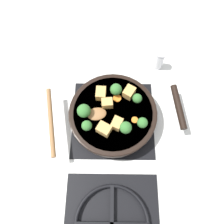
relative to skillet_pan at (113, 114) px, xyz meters
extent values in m
plane|color=silver|center=(0.00, 0.00, -0.05)|extent=(2.40, 2.40, 0.00)
cube|color=black|center=(0.00, 0.00, -0.05)|extent=(0.31, 0.31, 0.01)
torus|color=black|center=(0.00, 0.00, -0.03)|extent=(0.24, 0.24, 0.01)
cube|color=black|center=(0.00, 0.00, -0.03)|extent=(0.01, 0.23, 0.01)
cube|color=black|center=(0.00, 0.00, -0.03)|extent=(0.23, 0.01, 0.01)
cube|color=black|center=(0.00, 0.36, -0.05)|extent=(0.31, 0.31, 0.01)
torus|color=black|center=(0.00, 0.36, -0.03)|extent=(0.24, 0.24, 0.01)
cube|color=black|center=(0.00, 0.36, -0.03)|extent=(0.01, 0.23, 0.01)
cube|color=black|center=(0.00, 0.36, -0.03)|extent=(0.23, 0.01, 0.01)
cylinder|color=black|center=(0.00, 0.00, 0.00)|extent=(0.31, 0.31, 0.05)
cylinder|color=brown|center=(0.00, 0.00, 0.00)|extent=(0.28, 0.28, 0.04)
torus|color=black|center=(0.00, 0.00, 0.02)|extent=(0.32, 0.32, 0.01)
cylinder|color=black|center=(-0.24, -0.03, 0.01)|extent=(0.04, 0.17, 0.02)
ellipsoid|color=olive|center=(0.06, 0.01, 0.03)|extent=(0.08, 0.06, 0.01)
cylinder|color=olive|center=(0.22, 0.04, 0.03)|extent=(0.06, 0.25, 0.02)
cube|color=tan|center=(0.03, 0.07, 0.04)|extent=(0.06, 0.05, 0.04)
cube|color=tan|center=(0.02, -0.03, 0.04)|extent=(0.04, 0.03, 0.03)
cube|color=tan|center=(0.05, -0.06, 0.04)|extent=(0.04, 0.05, 0.03)
cube|color=tan|center=(-0.05, -0.07, 0.04)|extent=(0.05, 0.05, 0.03)
cube|color=tan|center=(-0.01, 0.05, 0.04)|extent=(0.05, 0.05, 0.03)
cylinder|color=#709956|center=(-0.04, 0.07, 0.03)|extent=(0.01, 0.01, 0.01)
sphere|color=#387533|center=(-0.04, 0.07, 0.05)|extent=(0.04, 0.04, 0.04)
cylinder|color=#709956|center=(-0.01, -0.08, 0.03)|extent=(0.01, 0.01, 0.01)
sphere|color=#387533|center=(-0.01, -0.08, 0.05)|extent=(0.04, 0.04, 0.04)
cylinder|color=#709956|center=(0.10, 0.01, 0.03)|extent=(0.01, 0.01, 0.01)
sphere|color=#387533|center=(0.10, 0.01, 0.05)|extent=(0.05, 0.05, 0.05)
cylinder|color=#709956|center=(-0.10, 0.05, 0.03)|extent=(0.01, 0.01, 0.01)
sphere|color=#387533|center=(-0.10, 0.05, 0.05)|extent=(0.04, 0.04, 0.04)
cylinder|color=#709956|center=(-0.08, -0.04, 0.03)|extent=(0.01, 0.01, 0.01)
sphere|color=#387533|center=(-0.08, -0.04, 0.05)|extent=(0.03, 0.03, 0.03)
cylinder|color=#709956|center=(0.09, 0.06, 0.03)|extent=(0.01, 0.01, 0.01)
sphere|color=#387533|center=(0.09, 0.06, 0.05)|extent=(0.04, 0.04, 0.04)
cylinder|color=orange|center=(-0.01, -0.05, 0.02)|extent=(0.03, 0.03, 0.01)
cylinder|color=orange|center=(-0.07, 0.03, 0.02)|extent=(0.02, 0.02, 0.01)
cylinder|color=white|center=(-0.18, -0.24, -0.02)|extent=(0.04, 0.04, 0.07)
cylinder|color=#B7B7BC|center=(-0.18, -0.24, 0.03)|extent=(0.03, 0.03, 0.01)
camera|label=1|loc=(0.00, 0.29, 0.74)|focal=35.00mm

